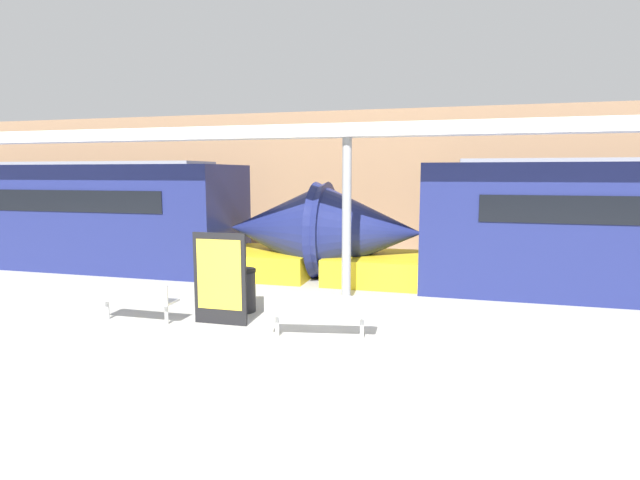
# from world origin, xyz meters

# --- Properties ---
(ground_plane) EXTENTS (60.00, 60.00, 0.00)m
(ground_plane) POSITION_xyz_m (0.00, 0.00, 0.00)
(ground_plane) COLOR #B2AFA8
(station_wall) EXTENTS (56.00, 0.20, 5.00)m
(station_wall) POSITION_xyz_m (0.00, 9.82, 2.50)
(station_wall) COLOR #937051
(station_wall) RESTS_ON ground_plane
(train_right) EXTENTS (19.85, 2.93, 3.20)m
(train_right) POSITION_xyz_m (-10.90, 5.64, 1.52)
(train_right) COLOR navy
(train_right) RESTS_ON ground_plane
(bench_near) EXTENTS (1.91, 0.77, 0.80)m
(bench_near) POSITION_xyz_m (0.22, 0.67, 0.50)
(bench_near) COLOR silver
(bench_near) RESTS_ON ground_plane
(bench_far) EXTENTS (1.65, 0.45, 0.80)m
(bench_far) POSITION_xyz_m (-3.47, 0.66, 0.49)
(bench_far) COLOR silver
(bench_far) RESTS_ON ground_plane
(trash_bin) EXTENTS (0.60, 0.60, 0.90)m
(trash_bin) POSITION_xyz_m (-1.79, 1.94, 0.45)
(trash_bin) COLOR black
(trash_bin) RESTS_ON ground_plane
(poster_board) EXTENTS (1.06, 0.07, 1.76)m
(poster_board) POSITION_xyz_m (-1.82, 1.02, 0.89)
(poster_board) COLOR black
(poster_board) RESTS_ON ground_plane
(support_column_near) EXTENTS (0.21, 0.21, 3.64)m
(support_column_near) POSITION_xyz_m (0.11, 3.42, 1.82)
(support_column_near) COLOR gray
(support_column_near) RESTS_ON ground_plane
(canopy_beam) EXTENTS (28.00, 0.60, 0.28)m
(canopy_beam) POSITION_xyz_m (0.11, 3.42, 3.78)
(canopy_beam) COLOR silver
(canopy_beam) RESTS_ON support_column_near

